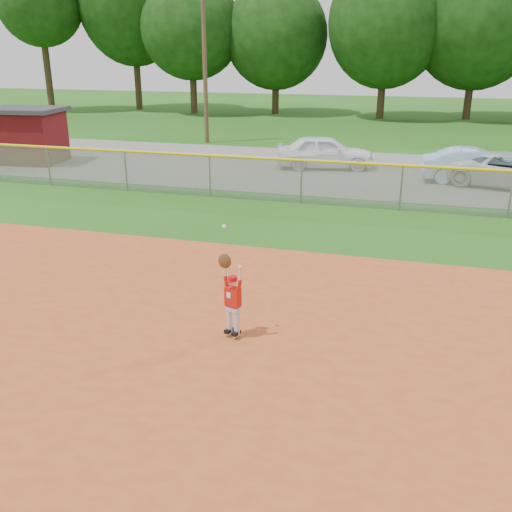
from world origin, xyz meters
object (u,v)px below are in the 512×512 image
(car_white_a, at_px, (325,152))
(car_blue, at_px, (475,166))
(car_white_b, at_px, (511,171))
(ballplayer, at_px, (232,295))
(utility_shed, at_px, (27,135))

(car_white_a, height_order, car_blue, car_white_a)
(car_white_b, relative_size, ballplayer, 2.27)
(car_white_a, relative_size, utility_shed, 1.17)
(car_white_a, bearing_deg, car_blue, -114.57)
(ballplayer, bearing_deg, car_blue, 70.96)
(car_blue, relative_size, car_white_b, 0.87)
(car_white_b, distance_m, utility_shed, 21.03)
(car_blue, relative_size, utility_shed, 1.12)
(utility_shed, bearing_deg, car_white_b, 1.85)
(car_white_a, height_order, utility_shed, utility_shed)
(car_blue, distance_m, car_white_b, 1.35)
(car_white_b, height_order, utility_shed, utility_shed)
(car_white_a, xyz_separation_m, car_blue, (6.20, -1.30, -0.05))
(car_white_a, distance_m, car_white_b, 7.67)
(car_white_a, bearing_deg, car_white_b, -115.80)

